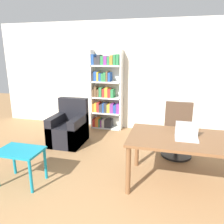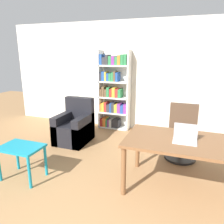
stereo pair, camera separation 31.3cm
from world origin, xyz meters
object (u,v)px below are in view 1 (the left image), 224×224
desk (191,144)px  armchair (69,129)px  side_table_blue (20,155)px  office_chair (177,133)px  laptop (187,135)px  bookshelf (105,93)px

desk → armchair: 2.65m
side_table_blue → armchair: 1.61m
desk → armchair: (-2.41, 1.05, -0.36)m
office_chair → laptop: bearing=-86.5°
desk → side_table_blue: size_ratio=2.75×
armchair → office_chair: bearing=0.4°
laptop → bookshelf: bookshelf is taller
side_table_blue → bookshelf: (0.52, 2.75, 0.50)m
laptop → side_table_blue: (-2.36, -0.52, -0.36)m
desk → office_chair: bearing=97.4°
bookshelf → armchair: bearing=-113.4°
desk → office_chair: (-0.14, 1.06, -0.24)m
side_table_blue → armchair: bearing=89.3°
office_chair → bookshelf: (-1.78, 1.14, 0.51)m
side_table_blue → bookshelf: bearing=79.4°
office_chair → armchair: office_chair is taller
side_table_blue → armchair: size_ratio=0.67×
bookshelf → laptop: bearing=-50.4°
laptop → bookshelf: (-1.84, 2.23, 0.14)m
side_table_blue → desk: bearing=12.8°
desk → bookshelf: (-1.91, 2.20, 0.28)m
desk → armchair: bearing=156.5°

